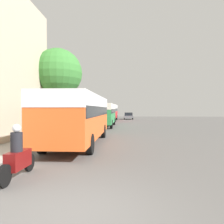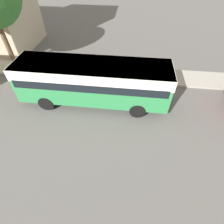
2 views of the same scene
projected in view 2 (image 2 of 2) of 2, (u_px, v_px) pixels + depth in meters
bus_following at (93, 78)px, 10.80m from camera, size 2.52×9.44×2.83m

